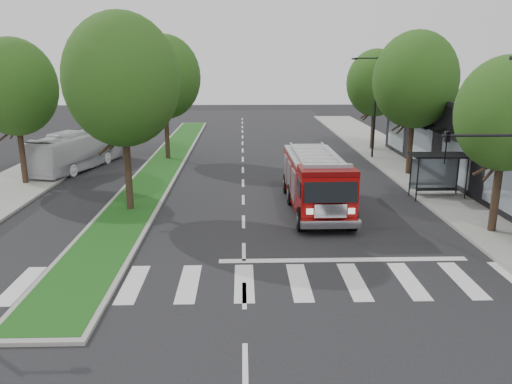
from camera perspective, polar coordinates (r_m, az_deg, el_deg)
ground at (r=21.07m, az=-1.40°, el=-6.85°), size 140.00×140.00×0.00m
sidewalk_right at (r=33.04m, az=20.75°, el=0.39°), size 5.00×80.00×0.15m
sidewalk_left at (r=33.82m, az=-26.87°, el=0.05°), size 5.00×80.00×0.15m
median at (r=38.82m, az=-10.42°, el=3.18°), size 3.00×50.00×0.15m
bus_shelter at (r=30.46m, az=20.11°, el=3.08°), size 3.20×1.60×2.61m
tree_right_near at (r=24.57m, az=26.69°, el=7.96°), size 4.40×4.40×8.05m
tree_right_mid at (r=35.52m, az=17.76°, el=12.10°), size 5.60×5.60×9.72m
tree_right_far at (r=45.11m, az=13.51°, el=12.01°), size 5.00×5.00×8.73m
tree_median_near at (r=26.27m, az=-15.07°, el=12.24°), size 5.80×5.80×10.16m
tree_median_far at (r=40.04m, az=-10.43°, el=12.79°), size 5.60×5.60×9.72m
tree_left_mid at (r=34.56m, az=-25.92°, el=10.72°), size 5.20×5.20×9.16m
streetlight_right_far at (r=41.05m, az=13.25°, el=9.88°), size 2.11×0.20×8.00m
fire_engine at (r=26.72m, az=6.86°, el=1.15°), size 2.87×9.08×3.14m
city_bus at (r=38.99m, az=-19.51°, el=4.60°), size 4.87×10.32×2.80m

